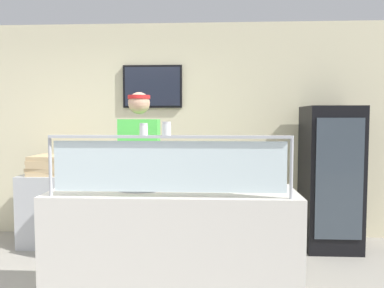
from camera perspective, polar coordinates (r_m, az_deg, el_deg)
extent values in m
plane|color=gray|center=(3.99, -1.70, -18.49)|extent=(12.00, 12.00, 0.00)
cube|color=beige|center=(5.03, -0.44, 1.98)|extent=(6.31, 0.08, 2.70)
cube|color=black|center=(5.02, -5.76, 8.32)|extent=(0.75, 0.04, 0.53)
cube|color=#1E2333|center=(5.00, -5.80, 8.34)|extent=(0.70, 0.01, 0.48)
cube|color=silver|center=(3.20, -2.75, -15.12)|extent=(1.91, 0.68, 0.95)
cylinder|color=#B2B5BC|center=(2.99, -19.92, -3.00)|extent=(0.02, 0.02, 0.44)
cylinder|color=#B2B5BC|center=(2.81, 14.27, -3.32)|extent=(0.02, 0.02, 0.44)
cube|color=silver|center=(2.77, -3.39, -3.30)|extent=(1.65, 0.01, 0.36)
cube|color=#B2B5BC|center=(2.75, -3.40, 1.06)|extent=(1.71, 0.06, 0.02)
cylinder|color=#9EA0A8|center=(3.20, -7.35, -6.24)|extent=(0.45, 0.45, 0.01)
cylinder|color=tan|center=(3.20, -7.35, -5.98)|extent=(0.42, 0.42, 0.02)
cylinder|color=#D65B2D|center=(3.20, -7.35, -5.77)|extent=(0.37, 0.37, 0.01)
cube|color=#ADAFB7|center=(3.18, -7.95, -5.71)|extent=(0.14, 0.29, 0.01)
cylinder|color=white|center=(2.78, -7.05, 1.97)|extent=(0.06, 0.06, 0.07)
cylinder|color=white|center=(2.78, -7.05, 1.76)|extent=(0.05, 0.05, 0.04)
cylinder|color=silver|center=(2.78, -7.05, 2.85)|extent=(0.06, 0.06, 0.02)
cylinder|color=white|center=(2.75, -3.73, 2.08)|extent=(0.06, 0.06, 0.08)
cylinder|color=red|center=(2.75, -3.73, 1.84)|extent=(0.05, 0.05, 0.05)
cylinder|color=silver|center=(2.75, -3.73, 3.09)|extent=(0.06, 0.06, 0.02)
cylinder|color=#23232D|center=(3.98, -9.14, -11.36)|extent=(0.13, 0.13, 0.95)
cylinder|color=#23232D|center=(3.94, -5.95, -11.49)|extent=(0.13, 0.13, 0.95)
cube|color=#4CD14C|center=(3.83, -7.65, -0.53)|extent=(0.38, 0.21, 0.55)
sphere|color=tan|center=(3.82, -7.71, 5.92)|extent=(0.21, 0.21, 0.21)
cylinder|color=red|center=(3.82, -7.72, 6.79)|extent=(0.21, 0.21, 0.04)
cylinder|color=tan|center=(3.59, -5.47, -2.33)|extent=(0.08, 0.34, 0.08)
cube|color=black|center=(4.82, 19.45, -4.62)|extent=(0.60, 0.64, 1.65)
cube|color=#38424C|center=(4.50, 20.65, -4.81)|extent=(0.50, 0.02, 1.32)
cylinder|color=red|center=(4.55, 18.20, -4.04)|extent=(0.06, 0.06, 0.20)
cylinder|color=blue|center=(4.57, 19.23, -4.02)|extent=(0.06, 0.06, 0.20)
cylinder|color=red|center=(4.60, 20.25, -4.00)|extent=(0.06, 0.06, 0.20)
cylinder|color=red|center=(4.62, 21.26, -3.99)|extent=(0.06, 0.06, 0.20)
cylinder|color=red|center=(4.65, 22.25, -3.97)|extent=(0.06, 0.06, 0.20)
cube|color=#B7BABF|center=(5.03, -19.45, -8.92)|extent=(0.70, 0.55, 0.84)
cube|color=tan|center=(4.96, -19.69, -3.90)|extent=(0.46, 0.46, 0.04)
cube|color=tan|center=(4.95, -19.74, -3.38)|extent=(0.47, 0.47, 0.04)
cube|color=tan|center=(4.94, -19.61, -2.86)|extent=(0.46, 0.46, 0.04)
cube|color=tan|center=(4.94, -19.71, -2.34)|extent=(0.46, 0.46, 0.04)
cube|color=tan|center=(4.93, -19.53, -1.83)|extent=(0.46, 0.46, 0.04)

